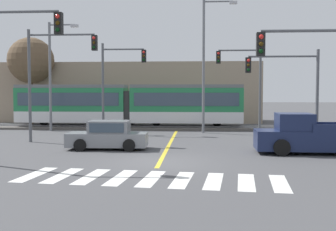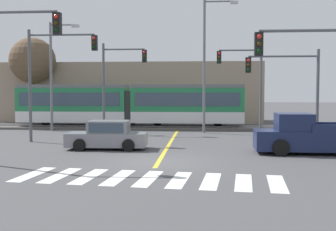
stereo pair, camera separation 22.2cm
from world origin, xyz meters
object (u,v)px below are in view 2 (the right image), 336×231
object	(u,v)px
traffic_light_near_right	(318,71)
street_lamp_west	(54,69)
street_lamp_centre	(207,58)
traffic_light_far_left	(117,75)
traffic_light_far_right	(247,75)
traffic_light_mid_left	(51,67)
traffic_light_mid_right	(291,80)
pickup_truck	(308,137)
light_rail_tram	(130,104)
traffic_light_near_left	(3,59)
sedan_crossing	(107,136)
bare_tree_far_west	(33,61)

from	to	relation	value
traffic_light_near_right	street_lamp_west	xyz separation A→B (m)	(-15.73, 15.30, 0.92)
street_lamp_west	street_lamp_centre	size ratio (longest dim) A/B	0.85
traffic_light_far_left	street_lamp_centre	size ratio (longest dim) A/B	0.67
traffic_light_far_right	traffic_light_mid_left	distance (m)	13.60
traffic_light_far_left	street_lamp_west	bearing A→B (deg)	163.17
traffic_light_mid_right	traffic_light_near_right	bearing A→B (deg)	-95.39
pickup_truck	street_lamp_centre	size ratio (longest dim) A/B	0.56
pickup_truck	traffic_light_far_left	world-z (taller)	traffic_light_far_left
light_rail_tram	traffic_light_mid_left	distance (m)	10.44
pickup_truck	traffic_light_mid_left	xyz separation A→B (m)	(-14.22, 3.60, 3.68)
traffic_light_far_left	traffic_light_near_left	bearing A→B (deg)	-99.41
traffic_light_near_right	street_lamp_west	bearing A→B (deg)	135.79
sedan_crossing	traffic_light_near_right	xyz separation A→B (m)	(9.37, -5.50, 3.15)
street_lamp_west	bare_tree_far_west	world-z (taller)	street_lamp_west
pickup_truck	bare_tree_far_west	world-z (taller)	bare_tree_far_west
traffic_light_near_right	street_lamp_centre	distance (m)	15.26
traffic_light_mid_left	traffic_light_near_left	world-z (taller)	traffic_light_mid_left
sedan_crossing	traffic_light_near_right	world-z (taller)	traffic_light_near_right
traffic_light_far_right	traffic_light_near_right	distance (m)	14.31
traffic_light_mid_right	street_lamp_west	size ratio (longest dim) A/B	0.66
street_lamp_west	traffic_light_far_left	bearing A→B (deg)	-16.83
sedan_crossing	traffic_light_far_left	distance (m)	9.01
light_rail_tram	traffic_light_near_right	world-z (taller)	traffic_light_near_right
traffic_light_mid_left	light_rail_tram	bearing A→B (deg)	72.21
sedan_crossing	bare_tree_far_west	distance (m)	20.81
traffic_light_mid_right	traffic_light_far_left	distance (m)	12.38
light_rail_tram	street_lamp_west	distance (m)	6.64
street_lamp_west	pickup_truck	bearing A→B (deg)	-32.63
sedan_crossing	street_lamp_west	world-z (taller)	street_lamp_west
traffic_light_mid_left	street_lamp_centre	bearing A→B (deg)	34.08
traffic_light_mid_left	bare_tree_far_west	world-z (taller)	bare_tree_far_west
light_rail_tram	sedan_crossing	xyz separation A→B (m)	(0.91, -12.45, -1.35)
traffic_light_mid_right	pickup_truck	bearing A→B (deg)	-89.54
sedan_crossing	pickup_truck	xyz separation A→B (m)	(10.21, -0.81, 0.14)
street_lamp_centre	light_rail_tram	bearing A→B (deg)	152.27
light_rail_tram	traffic_light_near_left	world-z (taller)	traffic_light_near_left
street_lamp_west	bare_tree_far_west	xyz separation A→B (m)	(-4.60, 7.10, 1.18)
street_lamp_west	bare_tree_far_west	bearing A→B (deg)	122.92
traffic_light_mid_left	bare_tree_far_west	bearing A→B (deg)	116.22
traffic_light_mid_right	traffic_light_far_left	size ratio (longest dim) A/B	0.84
traffic_light_near_right	traffic_light_mid_left	bearing A→B (deg)	148.22
sedan_crossing	traffic_light_mid_left	distance (m)	6.20
traffic_light_mid_right	street_lamp_centre	world-z (taller)	street_lamp_centre
street_lamp_centre	traffic_light_near_right	bearing A→B (deg)	-74.77
sedan_crossing	street_lamp_centre	size ratio (longest dim) A/B	0.43
traffic_light_far_right	traffic_light_near_left	xyz separation A→B (m)	(-11.47, -13.65, 0.22)
light_rail_tram	traffic_light_near_right	bearing A→B (deg)	-60.21
street_lamp_centre	sedan_crossing	bearing A→B (deg)	-120.51
traffic_light_far_left	bare_tree_far_west	xyz separation A→B (m)	(-9.87, 8.69, 1.69)
light_rail_tram	bare_tree_far_west	distance (m)	11.66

